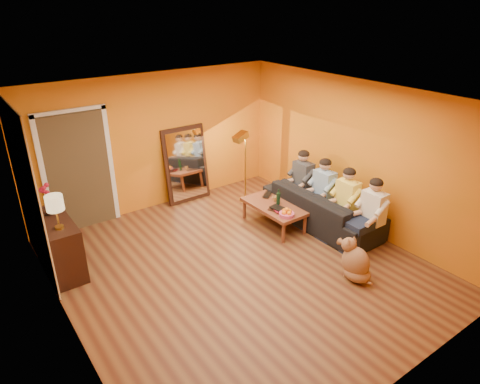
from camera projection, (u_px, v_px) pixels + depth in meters
room_shell at (226, 182)px, 6.36m from camera, size 5.00×5.50×2.60m
white_accent at (27, 192)px, 6.06m from camera, size 0.02×1.90×2.58m
doorway_recess at (77, 170)px, 7.48m from camera, size 1.06×0.30×2.10m
door_jamb_left at (44, 180)px, 7.09m from camera, size 0.08×0.06×2.20m
door_jamb_right at (111, 165)px, 7.70m from camera, size 0.08×0.06×2.20m
door_header at (68, 111)px, 6.95m from camera, size 1.22×0.06×0.08m
mirror_frame at (186, 164)px, 8.54m from camera, size 0.92×0.27×1.51m
mirror_glass at (187, 165)px, 8.51m from camera, size 0.78×0.21×1.35m
sideboard at (59, 245)px, 6.41m from camera, size 0.44×1.18×0.85m
table_lamp at (56, 212)px, 5.90m from camera, size 0.24×0.24×0.51m
sofa at (321, 208)px, 7.74m from camera, size 2.30×0.90×0.67m
coffee_table at (274, 215)px, 7.74m from camera, size 0.63×1.23×0.42m
floor_lamp at (245, 168)px, 8.49m from camera, size 0.33×0.27×1.44m
dog at (356, 259)px, 6.23m from camera, size 0.53×0.65×0.66m
person_far_left at (373, 213)px, 6.96m from camera, size 0.70×0.44×1.22m
person_mid_left at (347, 201)px, 7.37m from camera, size 0.70×0.44×1.22m
person_mid_right at (324, 190)px, 7.77m from camera, size 0.70×0.44×1.22m
person_far_right at (303, 181)px, 8.18m from camera, size 0.70×0.44×1.22m
fruit_bowl at (287, 212)px, 7.23m from camera, size 0.26×0.26×0.16m
wine_bottle at (278, 197)px, 7.58m from camera, size 0.07×0.07×0.31m
tumbler at (275, 199)px, 7.78m from camera, size 0.11×0.11×0.09m
laptop at (269, 195)px, 8.00m from camera, size 0.36×0.33×0.02m
book_lower at (273, 211)px, 7.40m from camera, size 0.26×0.28×0.02m
book_mid at (274, 210)px, 7.41m from camera, size 0.23×0.28×0.02m
book_upper at (274, 209)px, 7.38m from camera, size 0.21×0.26×0.02m
vase at (48, 207)px, 6.37m from camera, size 0.20×0.20×0.21m
flowers at (45, 191)px, 6.26m from camera, size 0.17×0.17×0.51m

